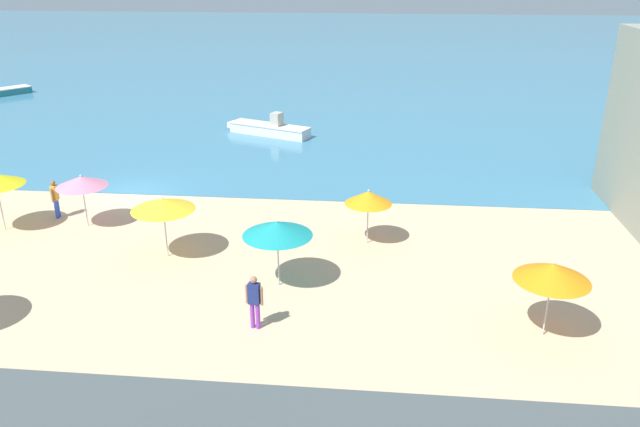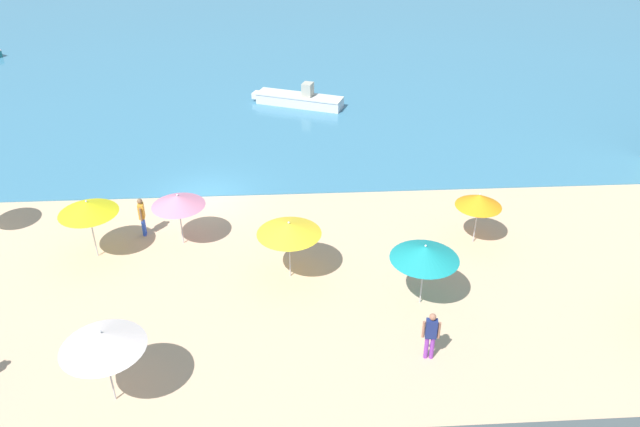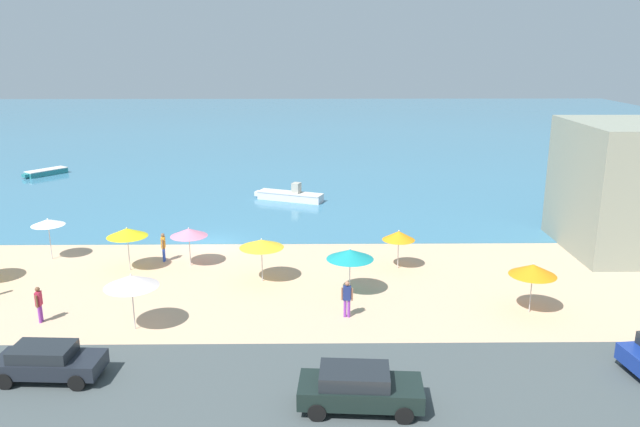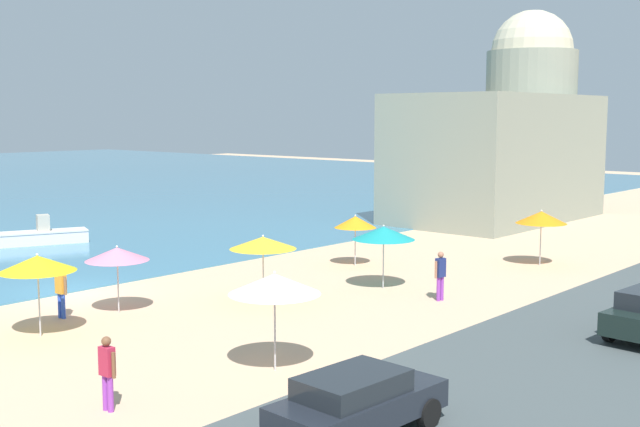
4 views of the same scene
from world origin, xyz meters
The scene contains 18 objects.
ground_plane centered at (0.00, 0.00, 0.00)m, with size 160.00×160.00×0.00m, color #D4AE89.
sea centered at (0.00, 55.00, 0.03)m, with size 150.00×110.00×0.05m, color teal.
coastal_road centered at (0.00, -18.00, 0.03)m, with size 80.00×8.00×0.06m, color #444D4F.
beach_umbrella_0 centered at (8.57, -8.37, 2.18)m, with size 2.43×2.43×2.50m.
beach_umbrella_1 centered at (3.91, -6.48, 2.15)m, with size 2.41×2.41×2.45m.
beach_umbrella_4 centered at (-3.83, -4.66, 2.26)m, with size 2.30×2.30×2.57m.
beach_umbrella_5 centered at (-0.50, -3.91, 2.02)m, with size 2.16×2.16×2.32m.
beach_umbrella_7 centered at (-9.08, -2.69, 2.30)m, with size 1.94×1.94×2.56m.
beach_umbrella_8 centered at (17.15, -10.71, 2.17)m, with size 2.25×2.25×2.51m.
beach_umbrella_9 centered at (-1.43, -12.36, 2.34)m, with size 2.44×2.44×2.68m.
beach_umbrella_10 centered at (11.58, -4.52, 1.97)m, with size 1.88×1.88×2.30m.
bather_2 centered at (-2.21, -3.16, 0.98)m, with size 0.25×0.57×1.74m.
bather_4 centered at (8.28, -11.17, 1.02)m, with size 0.56×0.28×1.81m.
bather_5 centered at (-6.03, -11.56, 0.98)m, with size 0.24×0.57×1.74m.
parked_car_0 centered at (8.28, -18.93, 0.85)m, with size 4.48×2.18×1.50m.
parked_car_1 centered at (-3.50, -16.80, 0.80)m, with size 4.11×1.95×1.38m.
skiff_nearshore centered at (-19.61, 22.07, 0.34)m, with size 3.47×4.00×0.57m.
skiff_offshore centered at (4.81, 11.51, 0.45)m, with size 5.83×3.25×1.53m.
Camera 3 is at (6.68, -38.45, 12.55)m, focal length 35.00 mm.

